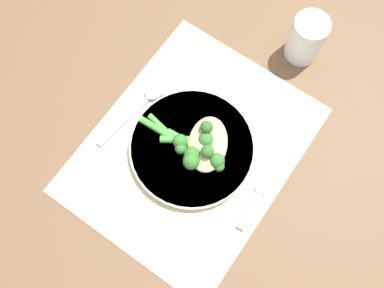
{
  "coord_description": "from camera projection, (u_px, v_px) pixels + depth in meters",
  "views": [
    {
      "loc": [
        0.22,
        0.15,
        0.82
      ],
      "look_at": [
        0.0,
        0.0,
        0.03
      ],
      "focal_mm": 42.0,
      "sensor_mm": 36.0,
      "label": 1
    }
  ],
  "objects": [
    {
      "name": "broccoli_stalk_rear",
      "position": [
        188.0,
        154.0,
        0.82
      ],
      "size": [
        0.05,
        0.14,
        0.03
      ],
      "rotation": [
        0.0,
        0.0,
        6.11
      ],
      "color": "green",
      "rests_on": "plate"
    },
    {
      "name": "chicken_fillet",
      "position": [
        208.0,
        144.0,
        0.83
      ],
      "size": [
        0.13,
        0.11,
        0.02
      ],
      "rotation": [
        0.0,
        0.0,
        3.59
      ],
      "color": "tan",
      "rests_on": "plate"
    },
    {
      "name": "plate",
      "position": [
        192.0,
        147.0,
        0.85
      ],
      "size": [
        0.24,
        0.24,
        0.01
      ],
      "color": "silver",
      "rests_on": "placemat"
    },
    {
      "name": "broccoli_stalk_left",
      "position": [
        174.0,
        140.0,
        0.84
      ],
      "size": [
        0.03,
        0.11,
        0.03
      ],
      "rotation": [
        0.0,
        0.0,
        6.33
      ],
      "color": "green",
      "rests_on": "plate"
    },
    {
      "name": "broccoli_stalk_front",
      "position": [
        200.0,
        141.0,
        0.83
      ],
      "size": [
        0.07,
        0.1,
        0.03
      ],
      "rotation": [
        0.0,
        0.0,
        6.87
      ],
      "color": "green",
      "rests_on": "plate"
    },
    {
      "name": "water_glass",
      "position": [
        306.0,
        39.0,
        0.88
      ],
      "size": [
        0.07,
        0.07,
        0.1
      ],
      "color": "white",
      "rests_on": "ground_plane"
    },
    {
      "name": "placemat",
      "position": [
        192.0,
        149.0,
        0.86
      ],
      "size": [
        0.45,
        0.36,
        0.0
      ],
      "color": "beige",
      "rests_on": "ground_plane"
    },
    {
      "name": "pesto_dollop_secondary",
      "position": [
        207.0,
        127.0,
        0.82
      ],
      "size": [
        0.02,
        0.02,
        0.02
      ],
      "color": "#336628",
      "rests_on": "chicken_fillet"
    },
    {
      "name": "broccoli_stalk_right",
      "position": [
        208.0,
        155.0,
        0.83
      ],
      "size": [
        0.03,
        0.13,
        0.03
      ],
      "rotation": [
        0.0,
        0.0,
        6.35
      ],
      "color": "green",
      "rests_on": "plate"
    },
    {
      "name": "pesto_dollop_primary",
      "position": [
        209.0,
        150.0,
        0.81
      ],
      "size": [
        0.02,
        0.02,
        0.02
      ],
      "color": "#336628",
      "rests_on": "chicken_fillet"
    },
    {
      "name": "knife",
      "position": [
        263.0,
        186.0,
        0.83
      ],
      "size": [
        0.19,
        0.03,
        0.01
      ],
      "rotation": [
        0.0,
        0.0,
        1.65
      ],
      "color": "silver",
      "rests_on": "placemat"
    },
    {
      "name": "ground_plane",
      "position": [
        192.0,
        149.0,
        0.86
      ],
      "size": [
        3.0,
        3.0,
        0.0
      ],
      "primitive_type": "plane",
      "color": "brown"
    },
    {
      "name": "spoon",
      "position": [
        147.0,
        98.0,
        0.88
      ],
      "size": [
        0.18,
        0.05,
        0.01
      ],
      "rotation": [
        0.0,
        0.0,
        1.43
      ],
      "color": "silver",
      "rests_on": "placemat"
    }
  ]
}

